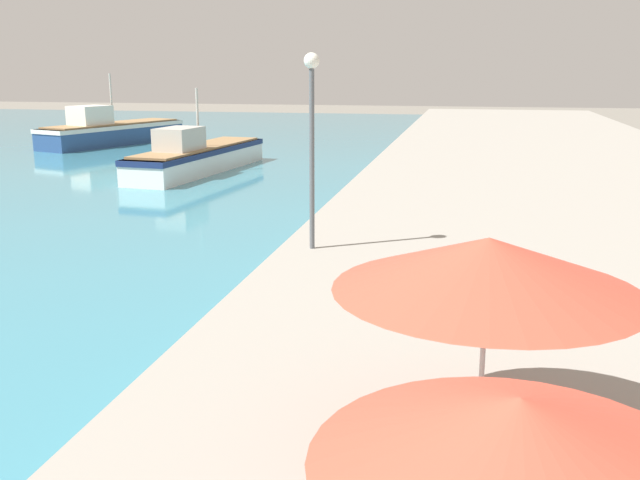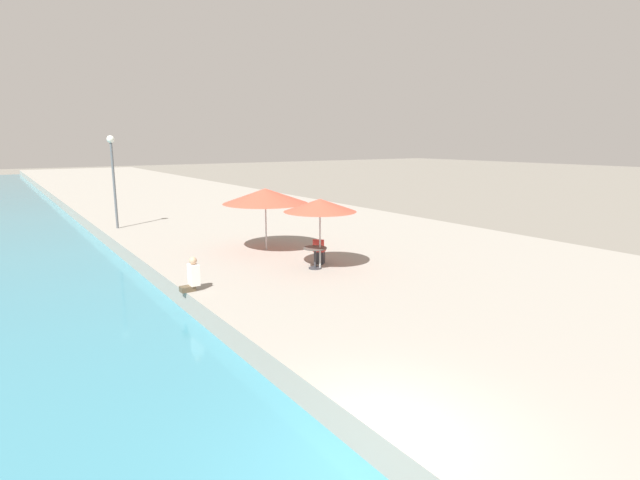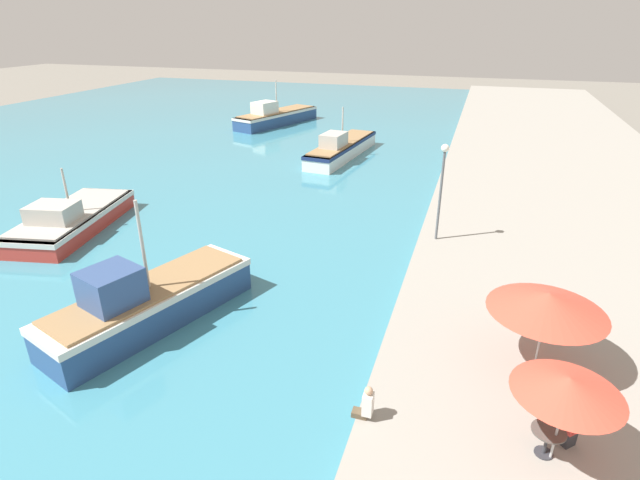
% 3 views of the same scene
% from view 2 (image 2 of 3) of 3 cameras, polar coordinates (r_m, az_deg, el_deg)
% --- Properties ---
extents(ground_plane, '(200.00, 200.00, 0.00)m').
position_cam_2_polar(ground_plane, '(8.35, 7.16, -25.28)').
color(ground_plane, slate).
extents(quay_promenade, '(16.00, 90.00, 0.65)m').
position_cam_2_polar(quay_promenade, '(44.05, -17.28, 4.74)').
color(quay_promenade, gray).
rests_on(quay_promenade, ground_plane).
extents(cafe_umbrella_pink, '(2.46, 2.46, 2.40)m').
position_cam_2_polar(cafe_umbrella_pink, '(16.71, 0.00, 3.99)').
color(cafe_umbrella_pink, '#B7B7B7').
rests_on(cafe_umbrella_pink, quay_promenade).
extents(cafe_umbrella_white, '(3.37, 3.37, 2.46)m').
position_cam_2_polar(cafe_umbrella_white, '(19.85, -6.27, 5.03)').
color(cafe_umbrella_white, '#B7B7B7').
rests_on(cafe_umbrella_white, quay_promenade).
extents(cafe_table, '(0.80, 0.80, 0.74)m').
position_cam_2_polar(cafe_table, '(17.00, -0.57, -1.54)').
color(cafe_table, '#333338').
rests_on(cafe_table, quay_promenade).
extents(cafe_chair_left, '(0.59, 0.59, 0.91)m').
position_cam_2_polar(cafe_chair_left, '(17.74, -0.07, -1.69)').
color(cafe_chair_left, '#2D2D33').
rests_on(cafe_chair_left, quay_promenade).
extents(person_at_quay, '(0.54, 0.36, 1.00)m').
position_cam_2_polar(person_at_quay, '(15.02, -14.39, -3.99)').
color(person_at_quay, brown).
rests_on(person_at_quay, quay_promenade).
extents(lamppost, '(0.36, 0.36, 4.56)m').
position_cam_2_polar(lamppost, '(26.66, -22.61, 7.82)').
color(lamppost, '#565B60').
rests_on(lamppost, quay_promenade).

